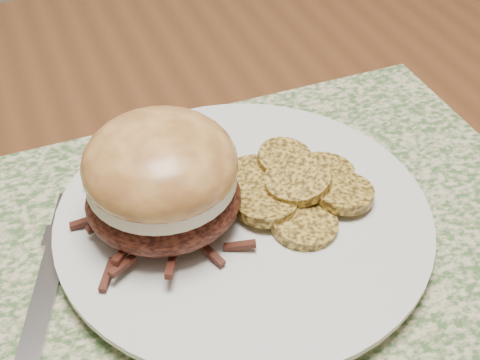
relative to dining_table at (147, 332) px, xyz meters
The scene contains 6 objects.
dining_table is the anchor object (origin of this frame).
placemat 0.12m from the dining_table, ahead, with size 0.45×0.33×0.00m, color #3E5D2F.
dinner_plate 0.12m from the dining_table, ahead, with size 0.26×0.26×0.02m, color silver.
pork_sandwich 0.14m from the dining_table, 30.41° to the left, with size 0.13×0.12×0.08m.
roasted_potatoes 0.17m from the dining_table, ahead, with size 0.12×0.12×0.03m.
fork 0.11m from the dining_table, behind, with size 0.09×0.19×0.00m.
Camera 1 is at (-0.05, -0.32, 1.11)m, focal length 50.00 mm.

